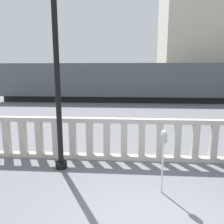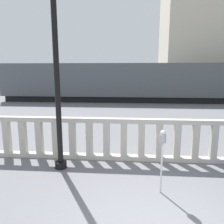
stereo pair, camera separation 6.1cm
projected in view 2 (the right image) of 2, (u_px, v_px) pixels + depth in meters
The scene contains 5 objects.
balustrade at pixel (141, 140), 6.92m from camera, with size 15.05×0.24×1.36m.
lamppost at pixel (56, 49), 5.84m from camera, with size 0.39×0.39×5.94m.
parking_meter at pixel (163, 144), 4.95m from camera, with size 0.15×0.15×1.53m.
train_near at pixel (154, 82), 19.99m from camera, with size 27.49×2.96×4.07m.
building_block at pixel (214, 27), 26.27m from camera, with size 11.99×8.13×15.87m.
Camera 2 is at (-0.41, -3.43, 2.84)m, focal length 35.00 mm.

